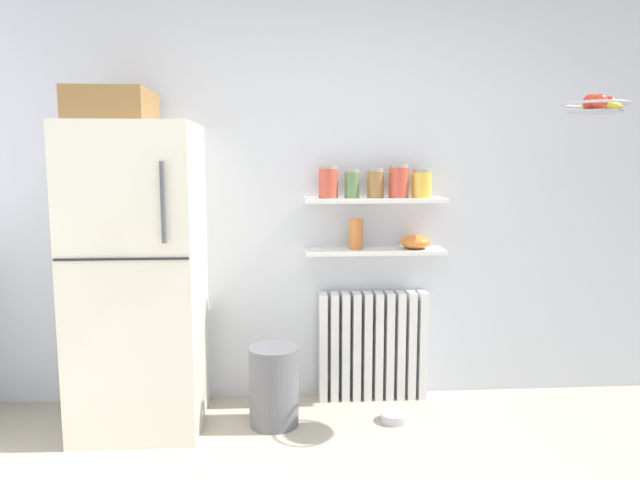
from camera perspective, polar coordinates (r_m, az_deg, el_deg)
back_wall at (r=3.69m, az=1.86°, el=4.80°), size 7.04×0.10×2.60m
refrigerator at (r=3.42m, az=-17.15°, el=-2.83°), size 0.67×0.70×1.86m
radiator at (r=3.76m, az=5.10°, el=-10.12°), size 0.67×0.12×0.68m
wall_shelf_lower at (r=3.59m, az=5.28°, el=-1.08°), size 0.84×0.22×0.02m
wall_shelf_upper at (r=3.56m, az=5.34°, el=3.85°), size 0.84×0.22×0.02m
storage_jar_0 at (r=3.52m, az=0.82°, el=5.60°), size 0.12×0.12×0.19m
storage_jar_1 at (r=3.53m, az=3.10°, el=5.42°), size 0.09×0.09×0.17m
storage_jar_2 at (r=3.55m, az=5.36°, el=5.45°), size 0.10×0.10×0.18m
storage_jar_3 at (r=3.58m, az=7.60°, el=5.62°), size 0.12×0.12×0.20m
storage_jar_4 at (r=3.61m, az=9.79°, el=5.37°), size 0.12×0.12×0.17m
vase at (r=3.56m, az=3.51°, el=0.55°), size 0.08×0.08×0.18m
shelf_bowl at (r=3.63m, az=9.18°, el=-0.18°), size 0.18×0.18×0.08m
trash_bin at (r=3.43m, az=-4.47°, el=-13.86°), size 0.28×0.28×0.45m
pet_food_bowl at (r=3.56m, az=7.22°, el=-16.56°), size 0.17×0.17×0.05m
hanging_fruit_basket at (r=3.44m, az=25.12°, el=11.72°), size 0.33×0.33×0.10m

